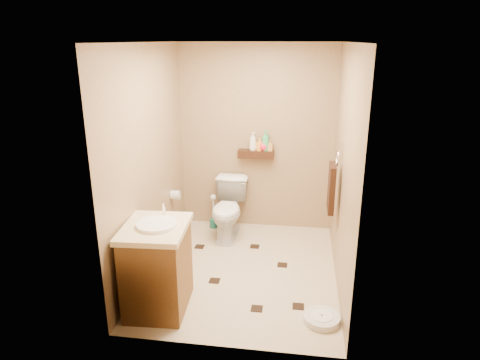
# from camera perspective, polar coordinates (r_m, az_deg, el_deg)

# --- Properties ---
(ground) EXTENTS (2.50, 2.50, 0.00)m
(ground) POSITION_cam_1_polar(r_m,az_deg,el_deg) (4.82, 0.45, -11.93)
(ground) COLOR #C9B793
(ground) RESTS_ON ground
(wall_back) EXTENTS (2.00, 0.04, 2.40)m
(wall_back) POSITION_cam_1_polar(r_m,az_deg,el_deg) (5.55, 2.23, 5.48)
(wall_back) COLOR #9D7A5A
(wall_back) RESTS_ON ground
(wall_front) EXTENTS (2.00, 0.04, 2.40)m
(wall_front) POSITION_cam_1_polar(r_m,az_deg,el_deg) (3.18, -2.53, -4.42)
(wall_front) COLOR #9D7A5A
(wall_front) RESTS_ON ground
(wall_left) EXTENTS (0.04, 2.50, 2.40)m
(wall_left) POSITION_cam_1_polar(r_m,az_deg,el_deg) (4.58, -12.00, 2.34)
(wall_left) COLOR #9D7A5A
(wall_left) RESTS_ON ground
(wall_right) EXTENTS (0.04, 2.50, 2.40)m
(wall_right) POSITION_cam_1_polar(r_m,az_deg,el_deg) (4.33, 13.71, 1.29)
(wall_right) COLOR #9D7A5A
(wall_right) RESTS_ON ground
(ceiling) EXTENTS (2.00, 2.50, 0.02)m
(ceiling) POSITION_cam_1_polar(r_m,az_deg,el_deg) (4.17, 0.54, 17.90)
(ceiling) COLOR white
(ceiling) RESTS_ON wall_back
(wall_shelf) EXTENTS (0.46, 0.14, 0.10)m
(wall_shelf) POSITION_cam_1_polar(r_m,az_deg,el_deg) (5.51, 2.12, 3.47)
(wall_shelf) COLOR #391E0F
(wall_shelf) RESTS_ON wall_back
(floor_accents) EXTENTS (1.33, 1.38, 0.01)m
(floor_accents) POSITION_cam_1_polar(r_m,az_deg,el_deg) (4.77, 1.25, -12.28)
(floor_accents) COLOR black
(floor_accents) RESTS_ON ground
(toilet) EXTENTS (0.42, 0.73, 0.74)m
(toilet) POSITION_cam_1_polar(r_m,az_deg,el_deg) (5.44, -1.58, -3.96)
(toilet) COLOR white
(toilet) RESTS_ON ground
(vanity) EXTENTS (0.60, 0.72, 0.97)m
(vanity) POSITION_cam_1_polar(r_m,az_deg,el_deg) (4.10, -10.96, -11.19)
(vanity) COLOR brown
(vanity) RESTS_ON ground
(bathroom_scale) EXTENTS (0.38, 0.38, 0.07)m
(bathroom_scale) POSITION_cam_1_polar(r_m,az_deg,el_deg) (4.12, 10.82, -17.68)
(bathroom_scale) COLOR silver
(bathroom_scale) RESTS_ON ground
(toilet_brush) EXTENTS (0.11, 0.11, 0.47)m
(toilet_brush) POSITION_cam_1_polar(r_m,az_deg,el_deg) (5.78, -3.55, -4.80)
(toilet_brush) COLOR #19675C
(toilet_brush) RESTS_ON ground
(towel_ring) EXTENTS (0.12, 0.30, 0.76)m
(towel_ring) POSITION_cam_1_polar(r_m,az_deg,el_deg) (4.64, 12.15, -0.77)
(towel_ring) COLOR silver
(towel_ring) RESTS_ON wall_right
(toilet_paper) EXTENTS (0.12, 0.11, 0.12)m
(toilet_paper) POSITION_cam_1_polar(r_m,az_deg,el_deg) (5.33, -8.64, -1.97)
(toilet_paper) COLOR silver
(toilet_paper) RESTS_ON wall_left
(bottle_a) EXTENTS (0.12, 0.12, 0.24)m
(bottle_a) POSITION_cam_1_polar(r_m,az_deg,el_deg) (5.48, 1.72, 5.19)
(bottle_a) COLOR white
(bottle_a) RESTS_ON wall_shelf
(bottle_b) EXTENTS (0.10, 0.10, 0.16)m
(bottle_b) POSITION_cam_1_polar(r_m,az_deg,el_deg) (5.48, 2.65, 4.78)
(bottle_b) COLOR #FFA235
(bottle_b) RESTS_ON wall_shelf
(bottle_c) EXTENTS (0.16, 0.16, 0.16)m
(bottle_c) POSITION_cam_1_polar(r_m,az_deg,el_deg) (5.47, 3.19, 4.74)
(bottle_c) COLOR #F61C38
(bottle_c) RESTS_ON wall_shelf
(bottle_d) EXTENTS (0.13, 0.13, 0.26)m
(bottle_d) POSITION_cam_1_polar(r_m,az_deg,el_deg) (5.46, 3.42, 5.26)
(bottle_d) COLOR #3AAF65
(bottle_d) RESTS_ON wall_shelf
(bottle_e) EXTENTS (0.08, 0.07, 0.15)m
(bottle_e) POSITION_cam_1_polar(r_m,az_deg,el_deg) (5.47, 4.04, 4.64)
(bottle_e) COLOR #CE8944
(bottle_e) RESTS_ON wall_shelf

